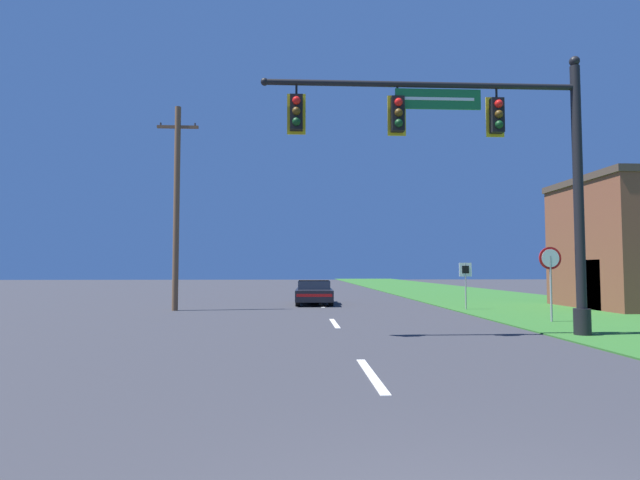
{
  "coord_description": "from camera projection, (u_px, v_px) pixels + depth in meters",
  "views": [
    {
      "loc": [
        -1.29,
        -2.53,
        1.81
      ],
      "look_at": [
        0.0,
        23.86,
        3.33
      ],
      "focal_mm": 28.0,
      "sensor_mm": 36.0,
      "label": 1
    }
  ],
  "objects": [
    {
      "name": "grass_verge_right",
      "position": [
        474.0,
        296.0,
        32.91
      ],
      "size": [
        10.0,
        110.0,
        0.04
      ],
      "color": "#2D6626",
      "rests_on": "ground"
    },
    {
      "name": "signal_mast",
      "position": [
        492.0,
        159.0,
        13.49
      ],
      "size": [
        8.86,
        0.47,
        7.64
      ],
      "color": "black",
      "rests_on": "grass_verge_right"
    },
    {
      "name": "route_sign_post",
      "position": [
        465.0,
        275.0,
        21.86
      ],
      "size": [
        0.55,
        0.06,
        2.03
      ],
      "color": "gray",
      "rests_on": "grass_verge_right"
    },
    {
      "name": "utility_pole_near",
      "position": [
        177.0,
        204.0,
        21.8
      ],
      "size": [
        1.8,
        0.26,
        8.96
      ],
      "color": "brown",
      "rests_on": "ground"
    },
    {
      "name": "car_ahead",
      "position": [
        314.0,
        292.0,
        25.46
      ],
      "size": [
        1.94,
        4.3,
        1.19
      ],
      "color": "black",
      "rests_on": "ground"
    },
    {
      "name": "road_center_line",
      "position": [
        322.0,
        305.0,
        24.42
      ],
      "size": [
        0.16,
        34.8,
        0.01
      ],
      "color": "silver",
      "rests_on": "ground"
    },
    {
      "name": "stop_sign",
      "position": [
        550.0,
        267.0,
        16.79
      ],
      "size": [
        0.76,
        0.07,
        2.5
      ],
      "color": "gray",
      "rests_on": "grass_verge_right"
    }
  ]
}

